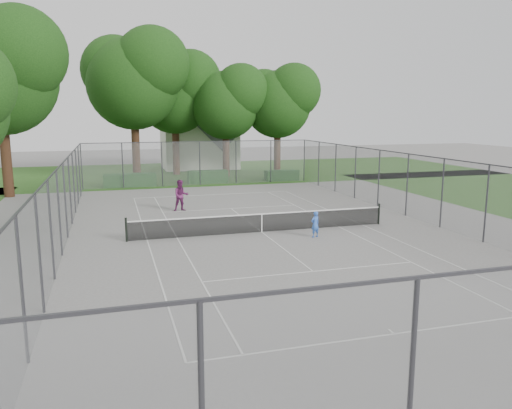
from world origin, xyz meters
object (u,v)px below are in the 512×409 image
object	(u,v)px
house	(199,132)
woman_player	(181,195)
tennis_net	(262,222)
girl_player	(315,224)

from	to	relation	value
house	woman_player	size ratio (longest dim) A/B	5.08
house	woman_player	world-z (taller)	house
tennis_net	house	world-z (taller)	house
tennis_net	girl_player	size ratio (longest dim) A/B	10.44
tennis_net	girl_player	xyz separation A→B (m)	(2.11, -1.62, 0.11)
tennis_net	girl_player	distance (m)	2.66
tennis_net	house	bearing A→B (deg)	85.75
house	girl_player	size ratio (longest dim) A/B	7.63
tennis_net	house	xyz separation A→B (m)	(2.21, 29.84, 3.27)
house	tennis_net	bearing A→B (deg)	-94.25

